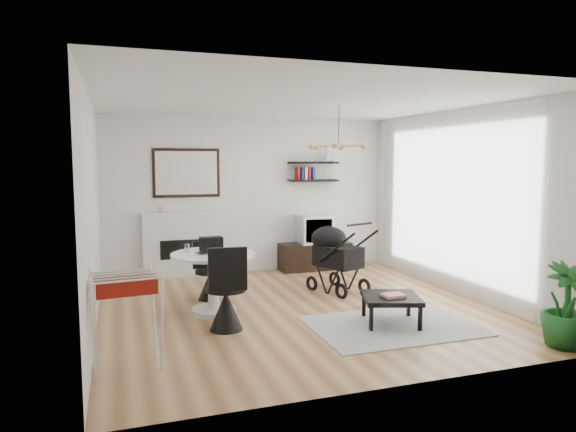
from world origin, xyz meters
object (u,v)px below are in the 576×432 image
object	(u,v)px
coffee_table	(391,299)
potted_plant	(566,305)
tv_console	(315,256)
fireplace	(188,236)
dining_table	(213,274)
crt_tv	(314,229)
drying_rack	(126,319)
stroller	(335,260)

from	to	relation	value
coffee_table	potted_plant	world-z (taller)	potted_plant
tv_console	coffee_table	distance (m)	3.25
tv_console	fireplace	bearing A→B (deg)	175.94
fireplace	dining_table	distance (m)	2.28
crt_tv	dining_table	bearing A→B (deg)	-136.27
drying_rack	stroller	bearing A→B (deg)	29.41
crt_tv	dining_table	world-z (taller)	crt_tv
potted_plant	crt_tv	bearing A→B (deg)	103.41
dining_table	potted_plant	size ratio (longest dim) A/B	1.21
coffee_table	tv_console	bearing A→B (deg)	84.57
crt_tv	coffee_table	bearing A→B (deg)	-95.00
crt_tv	potted_plant	size ratio (longest dim) A/B	0.66
tv_console	stroller	world-z (taller)	stroller
fireplace	coffee_table	size ratio (longest dim) A/B	2.62
tv_console	dining_table	bearing A→B (deg)	-136.54
coffee_table	potted_plant	size ratio (longest dim) A/B	0.93
drying_rack	potted_plant	size ratio (longest dim) A/B	1.03
tv_console	potted_plant	world-z (taller)	potted_plant
potted_plant	dining_table	bearing A→B (deg)	144.12
dining_table	stroller	world-z (taller)	stroller
tv_console	coffee_table	bearing A→B (deg)	-95.43
drying_rack	potted_plant	distance (m)	4.44
fireplace	tv_console	distance (m)	2.29
tv_console	dining_table	xyz separation A→B (m)	(-2.23, -2.11, 0.27)
potted_plant	stroller	bearing A→B (deg)	114.29
coffee_table	potted_plant	xyz separation A→B (m)	(1.35, -1.24, 0.13)
crt_tv	drying_rack	size ratio (longest dim) A/B	0.63
tv_console	stroller	xyz separation A→B (m)	(-0.28, -1.54, 0.22)
drying_rack	stroller	world-z (taller)	stroller
drying_rack	potted_plant	world-z (taller)	drying_rack
crt_tv	stroller	size ratio (longest dim) A/B	0.54
potted_plant	coffee_table	bearing A→B (deg)	137.30
potted_plant	drying_rack	bearing A→B (deg)	169.25
tv_console	drying_rack	world-z (taller)	drying_rack
stroller	coffee_table	size ratio (longest dim) A/B	1.32
crt_tv	drying_rack	xyz separation A→B (m)	(-3.29, -3.64, -0.25)
tv_console	potted_plant	size ratio (longest dim) A/B	1.45
fireplace	drying_rack	xyz separation A→B (m)	(-1.08, -3.81, -0.20)
dining_table	drying_rack	distance (m)	1.88
crt_tv	stroller	world-z (taller)	stroller
fireplace	crt_tv	world-z (taller)	fireplace
dining_table	coffee_table	bearing A→B (deg)	-30.25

